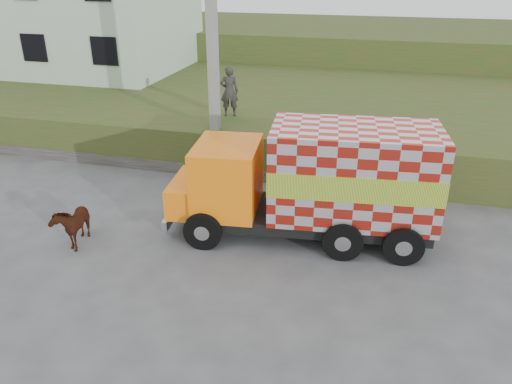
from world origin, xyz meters
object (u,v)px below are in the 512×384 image
(utility_pole, at_px, (213,50))
(cargo_truck, at_px, (316,182))
(cow, at_px, (73,223))
(pedestrian, at_px, (229,91))

(utility_pole, height_order, cargo_truck, utility_pole)
(cow, relative_size, pedestrian, 0.76)
(utility_pole, bearing_deg, cow, -109.21)
(utility_pole, distance_m, cargo_truck, 5.93)
(utility_pole, distance_m, pedestrian, 2.34)
(cargo_truck, bearing_deg, cow, -168.16)
(utility_pole, xyz_separation_m, cow, (-1.95, -5.58, -3.50))
(utility_pole, bearing_deg, pedestrian, 90.27)
(cow, xyz_separation_m, pedestrian, (1.94, 7.21, 1.82))
(utility_pole, xyz_separation_m, pedestrian, (-0.01, 1.63, -1.68))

